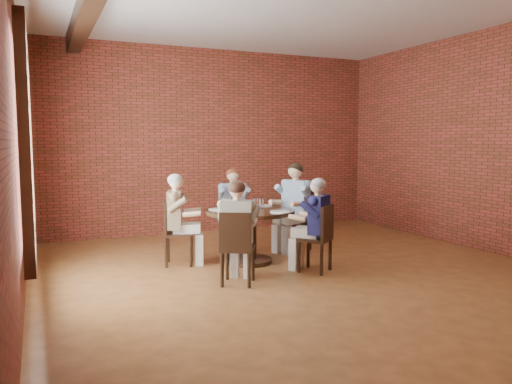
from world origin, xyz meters
name	(u,v)px	position (x,y,z in m)	size (l,w,h in m)	color
floor	(305,275)	(0.00, 0.00, 0.00)	(7.00, 7.00, 0.00)	#9C6130
wall_back	(214,141)	(0.00, 3.50, 1.70)	(7.00, 7.00, 0.00)	maroon
wall_left	(17,141)	(-3.25, 0.00, 1.70)	(7.00, 7.00, 0.00)	maroon
wall_right	(495,141)	(3.25, 0.00, 1.70)	(7.00, 7.00, 0.00)	maroon
window	(25,145)	(-3.18, 0.40, 1.65)	(0.10, 2.16, 2.36)	white
dining_table	(250,225)	(-0.39, 0.85, 0.53)	(1.24, 1.24, 0.75)	black
chair_a	(297,217)	(0.63, 1.38, 0.51)	(0.59, 0.59, 0.95)	black
diner_a	(294,207)	(0.55, 1.34, 0.68)	(0.54, 0.66, 1.35)	teal
chair_b	(232,216)	(-0.21, 2.01, 0.49)	(0.45, 0.45, 0.90)	black
diner_b	(233,208)	(-0.22, 1.93, 0.63)	(0.48, 0.59, 1.26)	gray
chair_c	(173,230)	(-1.40, 1.18, 0.49)	(0.49, 0.49, 0.89)	black
diner_c	(179,220)	(-1.33, 1.16, 0.62)	(0.48, 0.59, 1.25)	brown
chair_d	(237,245)	(-0.97, -0.10, 0.48)	(0.52, 0.52, 0.88)	black
diner_d	(238,233)	(-0.94, -0.04, 0.62)	(0.47, 0.58, 1.23)	#BCA593
chair_e	(320,236)	(0.24, 0.03, 0.48)	(0.52, 0.52, 0.88)	black
diner_e	(315,225)	(0.20, 0.09, 0.61)	(0.46, 0.57, 1.22)	#1A1B4B
plate_a	(263,206)	(-0.08, 1.10, 0.76)	(0.26, 0.26, 0.01)	white
plate_b	(233,206)	(-0.50, 1.24, 0.76)	(0.26, 0.26, 0.01)	white
plate_c	(218,209)	(-0.80, 1.03, 0.76)	(0.26, 0.26, 0.01)	white
plate_d	(280,212)	(-0.13, 0.46, 0.76)	(0.26, 0.26, 0.01)	white
glass_a	(261,203)	(-0.17, 0.97, 0.82)	(0.07, 0.07, 0.14)	white
glass_b	(256,203)	(-0.23, 1.00, 0.82)	(0.07, 0.07, 0.14)	white
glass_c	(230,202)	(-0.55, 1.23, 0.82)	(0.07, 0.07, 0.14)	white
glass_d	(232,205)	(-0.62, 0.96, 0.82)	(0.07, 0.07, 0.14)	white
glass_e	(230,206)	(-0.70, 0.82, 0.82)	(0.07, 0.07, 0.14)	white
glass_f	(256,208)	(-0.47, 0.48, 0.82)	(0.07, 0.07, 0.14)	white
smartphone	(285,211)	(-0.04, 0.47, 0.75)	(0.07, 0.15, 0.01)	black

